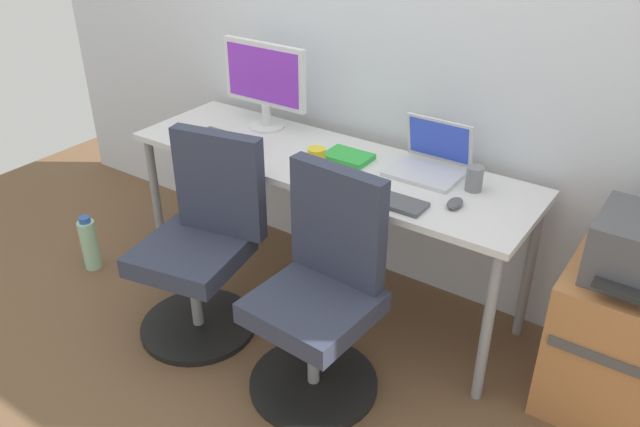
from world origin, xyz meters
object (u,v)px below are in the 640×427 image
(office_chair_right, at_px, (321,297))
(side_cabinet, at_px, (622,345))
(coffee_mug, at_px, (316,158))
(office_chair_left, at_px, (202,247))
(desktop_monitor, at_px, (265,80))
(open_laptop, at_px, (430,160))
(water_bottle_on_floor, at_px, (90,244))

(office_chair_right, bearing_deg, side_cabinet, 27.10)
(side_cabinet, bearing_deg, coffee_mug, -175.23)
(office_chair_left, xyz_separation_m, desktop_monitor, (-0.15, 0.67, 0.57))
(desktop_monitor, relative_size, coffee_mug, 5.22)
(office_chair_left, xyz_separation_m, open_laptop, (0.76, 0.67, 0.37))
(side_cabinet, distance_m, desktop_monitor, 1.97)
(water_bottle_on_floor, relative_size, desktop_monitor, 0.65)
(water_bottle_on_floor, distance_m, desktop_monitor, 1.29)
(office_chair_right, bearing_deg, open_laptop, 80.41)
(water_bottle_on_floor, bearing_deg, office_chair_right, 0.53)
(office_chair_left, bearing_deg, side_cabinet, 17.54)
(side_cabinet, distance_m, coffee_mug, 1.44)
(office_chair_right, relative_size, coffee_mug, 10.22)
(water_bottle_on_floor, distance_m, coffee_mug, 1.41)
(desktop_monitor, relative_size, open_laptop, 1.55)
(office_chair_left, distance_m, open_laptop, 1.08)
(water_bottle_on_floor, xyz_separation_m, desktop_monitor, (0.69, 0.68, 0.85))
(office_chair_left, height_order, open_laptop, open_laptop)
(office_chair_right, relative_size, open_laptop, 3.03)
(office_chair_left, relative_size, desktop_monitor, 1.96)
(desktop_monitor, distance_m, open_laptop, 0.93)
(office_chair_left, xyz_separation_m, side_cabinet, (1.69, 0.53, -0.12))
(desktop_monitor, distance_m, coffee_mug, 0.58)
(office_chair_left, relative_size, side_cabinet, 1.53)
(side_cabinet, height_order, desktop_monitor, desktop_monitor)
(office_chair_left, bearing_deg, coffee_mug, 51.72)
(coffee_mug, bearing_deg, water_bottle_on_floor, -159.74)
(side_cabinet, xyz_separation_m, water_bottle_on_floor, (-2.53, -0.55, -0.16))
(side_cabinet, xyz_separation_m, desktop_monitor, (-1.84, 0.14, 0.69))
(office_chair_right, height_order, side_cabinet, office_chair_right)
(desktop_monitor, bearing_deg, office_chair_right, -39.93)
(water_bottle_on_floor, bearing_deg, open_laptop, 23.08)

